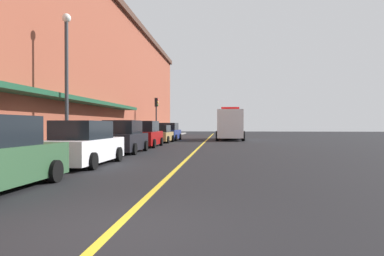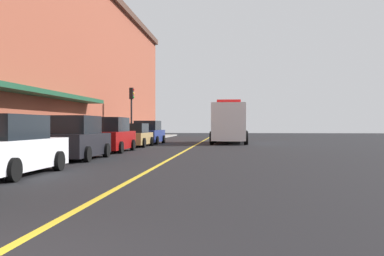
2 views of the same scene
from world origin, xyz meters
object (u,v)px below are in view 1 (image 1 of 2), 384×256
at_px(parked_car_1, 85,145).
at_px(parking_meter_1, 146,131).
at_px(parking_meter_2, 124,133).
at_px(parked_car_5, 169,132).
at_px(parked_car_3, 146,135).
at_px(parked_car_4, 160,134).
at_px(box_truck, 230,125).
at_px(parked_car_2, 124,138).
at_px(parking_meter_0, 127,132).
at_px(street_lamp_left, 67,68).
at_px(traffic_light_near, 156,110).

relative_size(parked_car_1, parking_meter_1, 3.69).
height_order(parking_meter_1, parking_meter_2, same).
bearing_deg(parked_car_5, parked_car_1, -177.64).
distance_m(parked_car_3, parked_car_5, 11.20).
relative_size(parked_car_4, box_truck, 0.51).
bearing_deg(parked_car_2, parking_meter_1, 6.28).
bearing_deg(parked_car_3, parking_meter_2, 126.66).
distance_m(parked_car_4, parking_meter_0, 6.40).
distance_m(parked_car_1, street_lamp_left, 5.11).
relative_size(parking_meter_2, traffic_light_near, 0.31).
relative_size(parked_car_5, parking_meter_2, 3.31).
bearing_deg(parking_meter_2, traffic_light_near, 89.71).
bearing_deg(parking_meter_1, box_truck, 37.82).
relative_size(parked_car_1, street_lamp_left, 0.71).
xyz_separation_m(parked_car_1, parking_meter_0, (-1.50, 11.96, 0.22)).
bearing_deg(box_truck, parked_car_5, -75.14).
height_order(parked_car_2, parking_meter_1, parked_car_2).
xyz_separation_m(parking_meter_0, parking_meter_1, (0.00, 6.73, 0.00)).
height_order(parking_meter_2, street_lamp_left, street_lamp_left).
bearing_deg(parked_car_3, traffic_light_near, 6.97).
relative_size(box_truck, parking_meter_2, 6.13).
relative_size(parking_meter_0, street_lamp_left, 0.19).
bearing_deg(box_truck, parked_car_3, -25.65).
relative_size(parked_car_3, parked_car_4, 1.13).
xyz_separation_m(parked_car_4, traffic_light_near, (-1.27, 5.12, 2.40)).
distance_m(parked_car_5, traffic_light_near, 2.68).
bearing_deg(parked_car_1, box_truck, -13.47).
distance_m(parked_car_5, parking_meter_0, 11.36).
xyz_separation_m(parked_car_5, parking_meter_2, (-1.42, -12.23, 0.21)).
distance_m(parked_car_3, parking_meter_1, 6.81).
height_order(parked_car_1, parked_car_5, parked_car_5).
height_order(parked_car_1, parking_meter_1, parked_car_1).
distance_m(parked_car_3, box_truck, 14.33).
bearing_deg(parked_car_3, parking_meter_0, 92.91).
distance_m(parking_meter_0, street_lamp_left, 9.57).
relative_size(box_truck, street_lamp_left, 1.17).
bearing_deg(parked_car_1, traffic_light_near, 4.45).
bearing_deg(box_truck, parking_meter_2, -28.47).
bearing_deg(parked_car_4, parked_car_1, -178.31).
bearing_deg(parking_meter_2, parked_car_1, -82.24).
distance_m(parked_car_4, parking_meter_2, 7.35).
xyz_separation_m(parked_car_1, parked_car_2, (-0.17, 6.36, 0.04)).
relative_size(box_truck, traffic_light_near, 1.90).
distance_m(parking_meter_2, traffic_light_near, 12.51).
relative_size(parked_car_5, street_lamp_left, 0.63).
distance_m(box_truck, parking_meter_2, 15.89).
xyz_separation_m(parked_car_2, box_truck, (6.53, 18.42, 0.74)).
bearing_deg(parked_car_4, parking_meter_1, 71.46).
height_order(parking_meter_0, parking_meter_2, same).
height_order(parked_car_4, parking_meter_1, parked_car_4).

